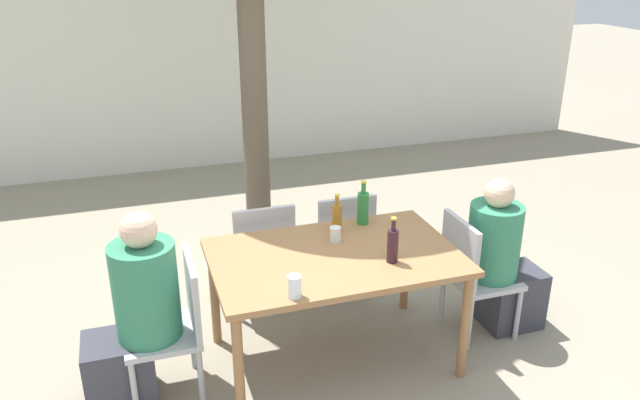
% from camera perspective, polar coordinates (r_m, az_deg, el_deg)
% --- Properties ---
extents(ground_plane, '(30.00, 30.00, 0.00)m').
position_cam_1_polar(ground_plane, '(4.32, 1.27, -14.19)').
color(ground_plane, gray).
extents(cafe_building_wall, '(10.00, 0.08, 2.80)m').
position_cam_1_polar(cafe_building_wall, '(7.68, -9.35, 13.32)').
color(cafe_building_wall, silver).
rests_on(cafe_building_wall, ground_plane).
extents(dining_table_front, '(1.54, 0.97, 0.78)m').
position_cam_1_polar(dining_table_front, '(3.94, 1.35, -6.00)').
color(dining_table_front, '#996B42').
rests_on(dining_table_front, ground_plane).
extents(patio_chair_0, '(0.44, 0.44, 0.88)m').
position_cam_1_polar(patio_chair_0, '(3.88, -13.07, -10.70)').
color(patio_chair_0, '#B2B2B7').
rests_on(patio_chair_0, ground_plane).
extents(patio_chair_1, '(0.44, 0.44, 0.88)m').
position_cam_1_polar(patio_chair_1, '(4.44, 13.73, -6.26)').
color(patio_chair_1, '#B2B2B7').
rests_on(patio_chair_1, ground_plane).
extents(patio_chair_2, '(0.44, 0.44, 0.88)m').
position_cam_1_polar(patio_chair_2, '(4.58, -5.32, -4.73)').
color(patio_chair_2, '#B2B2B7').
rests_on(patio_chair_2, ground_plane).
extents(patio_chair_3, '(0.44, 0.44, 0.88)m').
position_cam_1_polar(patio_chair_3, '(4.73, 1.99, -3.70)').
color(patio_chair_3, '#B2B2B7').
rests_on(patio_chair_3, ground_plane).
extents(person_seated_0, '(0.59, 0.38, 1.22)m').
position_cam_1_polar(person_seated_0, '(3.84, -16.54, -10.39)').
color(person_seated_0, '#383842').
rests_on(person_seated_0, ground_plane).
extents(person_seated_1, '(0.58, 0.36, 1.15)m').
position_cam_1_polar(person_seated_1, '(4.55, 16.28, -5.53)').
color(person_seated_1, '#383842').
rests_on(person_seated_1, ground_plane).
extents(amber_bottle_0, '(0.06, 0.06, 0.27)m').
position_cam_1_polar(amber_bottle_0, '(4.17, 1.55, -1.56)').
color(amber_bottle_0, '#9E661E').
rests_on(amber_bottle_0, dining_table_front).
extents(green_bottle_1, '(0.08, 0.08, 0.32)m').
position_cam_1_polar(green_bottle_1, '(4.28, 3.96, -0.66)').
color(green_bottle_1, '#287A38').
rests_on(green_bottle_1, dining_table_front).
extents(wine_bottle_2, '(0.07, 0.07, 0.29)m').
position_cam_1_polar(wine_bottle_2, '(3.79, 6.66, -4.09)').
color(wine_bottle_2, '#331923').
rests_on(wine_bottle_2, dining_table_front).
extents(drinking_glass_0, '(0.07, 0.07, 0.10)m').
position_cam_1_polar(drinking_glass_0, '(4.05, 1.41, -3.15)').
color(drinking_glass_0, silver).
rests_on(drinking_glass_0, dining_table_front).
extents(drinking_glass_1, '(0.08, 0.08, 0.13)m').
position_cam_1_polar(drinking_glass_1, '(3.43, -2.36, -7.91)').
color(drinking_glass_1, white).
rests_on(drinking_glass_1, dining_table_front).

